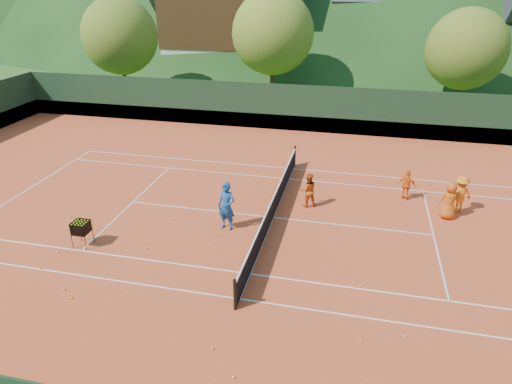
% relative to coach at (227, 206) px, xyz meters
% --- Properties ---
extents(ground, '(400.00, 400.00, 0.00)m').
position_rel_coach_xyz_m(ground, '(1.62, 1.30, -1.02)').
color(ground, '#2B4F18').
rests_on(ground, ground).
extents(clay_court, '(40.00, 24.00, 0.02)m').
position_rel_coach_xyz_m(clay_court, '(1.62, 1.30, -1.01)').
color(clay_court, '#C84720').
rests_on(clay_court, ground).
extents(coach, '(0.81, 0.62, 1.99)m').
position_rel_coach_xyz_m(coach, '(0.00, 0.00, 0.00)').
color(coach, '#174B97').
rests_on(coach, clay_court).
extents(student_a, '(0.92, 0.83, 1.54)m').
position_rel_coach_xyz_m(student_a, '(2.89, 2.68, -0.23)').
color(student_a, '#CA5012').
rests_on(student_a, clay_court).
extents(student_b, '(0.88, 0.65, 1.38)m').
position_rel_coach_xyz_m(student_b, '(7.13, 4.37, -0.30)').
color(student_b, orange).
rests_on(student_b, clay_court).
extents(student_c, '(0.82, 0.55, 1.64)m').
position_rel_coach_xyz_m(student_c, '(8.71, 2.88, -0.18)').
color(student_c, '#CA5812').
rests_on(student_c, clay_court).
extents(student_d, '(1.22, 1.00, 1.64)m').
position_rel_coach_xyz_m(student_d, '(9.22, 3.60, -0.18)').
color(student_d, orange).
rests_on(student_d, clay_court).
extents(tennis_ball_0, '(0.07, 0.07, 0.07)m').
position_rel_coach_xyz_m(tennis_ball_0, '(1.45, -6.42, -0.96)').
color(tennis_ball_0, '#E0F128').
rests_on(tennis_ball_0, clay_court).
extents(tennis_ball_1, '(0.07, 0.07, 0.07)m').
position_rel_coach_xyz_m(tennis_ball_1, '(-0.22, -1.44, -0.96)').
color(tennis_ball_1, '#E0F128').
rests_on(tennis_ball_1, clay_court).
extents(tennis_ball_2, '(0.07, 0.07, 0.07)m').
position_rel_coach_xyz_m(tennis_ball_2, '(6.60, -4.73, -0.96)').
color(tennis_ball_2, '#E0F128').
rests_on(tennis_ball_2, clay_court).
extents(tennis_ball_3, '(0.07, 0.07, 0.07)m').
position_rel_coach_xyz_m(tennis_ball_3, '(-2.40, 0.17, -0.96)').
color(tennis_ball_3, '#E0F128').
rests_on(tennis_ball_3, clay_court).
extents(tennis_ball_4, '(0.07, 0.07, 0.07)m').
position_rel_coach_xyz_m(tennis_ball_4, '(-5.55, -3.13, -0.96)').
color(tennis_ball_4, '#E0F128').
rests_on(tennis_ball_4, clay_court).
extents(tennis_ball_5, '(0.07, 0.07, 0.07)m').
position_rel_coach_xyz_m(tennis_ball_5, '(0.96, -1.61, -0.96)').
color(tennis_ball_5, '#E0F128').
rests_on(tennis_ball_5, clay_court).
extents(tennis_ball_6, '(0.07, 0.07, 0.07)m').
position_rel_coach_xyz_m(tennis_ball_6, '(-2.51, -2.15, -0.96)').
color(tennis_ball_6, '#E0F128').
rests_on(tennis_ball_6, clay_court).
extents(tennis_ball_7, '(0.07, 0.07, 0.07)m').
position_rel_coach_xyz_m(tennis_ball_7, '(-0.03, -0.52, -0.96)').
color(tennis_ball_7, '#E0F128').
rests_on(tennis_ball_7, clay_court).
extents(tennis_ball_8, '(0.07, 0.07, 0.07)m').
position_rel_coach_xyz_m(tennis_ball_8, '(1.49, -0.03, -0.96)').
color(tennis_ball_8, '#E0F128').
rests_on(tennis_ball_8, clay_court).
extents(tennis_ball_9, '(0.07, 0.07, 0.07)m').
position_rel_coach_xyz_m(tennis_ball_9, '(-5.44, -0.97, -0.96)').
color(tennis_ball_9, '#E0F128').
rests_on(tennis_ball_9, clay_court).
extents(tennis_ball_10, '(0.07, 0.07, 0.07)m').
position_rel_coach_xyz_m(tennis_ball_10, '(-6.69, -0.60, -0.96)').
color(tennis_ball_10, '#E0F128').
rests_on(tennis_ball_10, clay_court).
extents(tennis_ball_11, '(0.07, 0.07, 0.07)m').
position_rel_coach_xyz_m(tennis_ball_11, '(5.36, -5.22, -0.96)').
color(tennis_ball_11, '#E0F128').
rests_on(tennis_ball_11, clay_court).
extents(tennis_ball_12, '(0.07, 0.07, 0.07)m').
position_rel_coach_xyz_m(tennis_ball_12, '(-3.53, -5.36, -0.96)').
color(tennis_ball_12, '#E0F128').
rests_on(tennis_ball_12, clay_court).
extents(tennis_ball_13, '(0.07, 0.07, 0.07)m').
position_rel_coach_xyz_m(tennis_ball_13, '(-5.50, -4.17, -0.96)').
color(tennis_ball_13, '#E0F128').
rests_on(tennis_ball_13, clay_court).
extents(tennis_ball_14, '(0.07, 0.07, 0.07)m').
position_rel_coach_xyz_m(tennis_ball_14, '(-4.01, -5.02, -0.96)').
color(tennis_ball_14, '#E0F128').
rests_on(tennis_ball_14, clay_court).
extents(tennis_ball_15, '(0.07, 0.07, 0.07)m').
position_rel_coach_xyz_m(tennis_ball_15, '(-4.87, -0.05, -0.96)').
color(tennis_ball_15, '#E0F128').
rests_on(tennis_ball_15, clay_court).
extents(tennis_ball_16, '(0.07, 0.07, 0.07)m').
position_rel_coach_xyz_m(tennis_ball_16, '(5.30, -2.73, -0.96)').
color(tennis_ball_16, '#E0F128').
rests_on(tennis_ball_16, clay_court).
extents(tennis_ball_18, '(0.07, 0.07, 0.07)m').
position_rel_coach_xyz_m(tennis_ball_18, '(2.27, -7.24, -0.96)').
color(tennis_ball_18, '#E0F128').
rests_on(tennis_ball_18, clay_court).
extents(tennis_ball_20, '(0.07, 0.07, 0.07)m').
position_rel_coach_xyz_m(tennis_ball_20, '(-5.71, -0.60, -0.96)').
color(tennis_ball_20, '#E0F128').
rests_on(tennis_ball_20, clay_court).
extents(court_lines, '(23.83, 11.03, 0.00)m').
position_rel_coach_xyz_m(court_lines, '(1.62, 1.30, -0.99)').
color(court_lines, silver).
rests_on(court_lines, clay_court).
extents(tennis_net, '(0.10, 12.07, 1.10)m').
position_rel_coach_xyz_m(tennis_net, '(1.62, 1.30, -0.50)').
color(tennis_net, black).
rests_on(tennis_net, clay_court).
extents(perimeter_fence, '(40.40, 24.24, 3.00)m').
position_rel_coach_xyz_m(perimeter_fence, '(1.62, 1.30, 0.25)').
color(perimeter_fence, black).
rests_on(perimeter_fence, clay_court).
extents(ball_hopper, '(0.57, 0.57, 1.00)m').
position_rel_coach_xyz_m(ball_hopper, '(-4.90, -2.43, -0.25)').
color(ball_hopper, black).
rests_on(ball_hopper, clay_court).
extents(chalet_left, '(13.80, 9.93, 12.92)m').
position_rel_coach_xyz_m(chalet_left, '(-8.38, 31.30, 4.63)').
color(chalet_left, beige).
rests_on(chalet_left, ground).
extents(chalet_mid, '(12.65, 8.82, 11.45)m').
position_rel_coach_xyz_m(chalet_mid, '(7.62, 35.30, 3.97)').
color(chalet_mid, beige).
rests_on(chalet_mid, ground).
extents(tree_a, '(6.00, 6.00, 7.88)m').
position_rel_coach_xyz_m(tree_a, '(-14.38, 19.30, 3.85)').
color(tree_a, '#42291A').
rests_on(tree_a, ground).
extents(tree_b, '(6.40, 6.40, 8.40)m').
position_rel_coach_xyz_m(tree_b, '(-2.38, 21.30, 4.18)').
color(tree_b, '#3E2919').
rests_on(tree_b, ground).
extents(tree_c, '(5.60, 5.60, 7.35)m').
position_rel_coach_xyz_m(tree_c, '(11.62, 20.30, 3.53)').
color(tree_c, '#412A1A').
rests_on(tree_c, ground).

